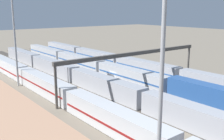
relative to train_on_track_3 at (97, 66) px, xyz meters
name	(u,v)px	position (x,y,z in m)	size (l,w,h in m)	color
ground_plane	(109,81)	(-8.87, 2.50, -2.08)	(400.00, 400.00, 0.00)	#756B5B
track_bed_0	(156,72)	(-8.87, -15.00, -2.02)	(140.00, 2.80, 0.12)	#4C443D
track_bed_1	(144,74)	(-8.87, -10.00, -2.02)	(140.00, 2.80, 0.12)	#3D3833
track_bed_2	(131,77)	(-8.87, -5.00, -2.02)	(140.00, 2.80, 0.12)	#4C443D
track_bed_3	(117,79)	(-8.87, 0.00, -2.02)	(140.00, 2.80, 0.12)	#3D3833
track_bed_4	(102,83)	(-8.87, 5.00, -2.02)	(140.00, 2.80, 0.12)	#3D3833
track_bed_5	(85,86)	(-8.87, 10.00, -2.02)	(140.00, 2.80, 0.12)	#3D3833
track_bed_6	(66,90)	(-8.87, 15.00, -2.02)	(140.00, 2.80, 0.12)	#4C443D
track_bed_7	(46,94)	(-8.87, 20.00, -2.02)	(140.00, 2.80, 0.12)	#3D3833
train_on_track_3	(97,66)	(0.00, 0.00, 0.00)	(90.60, 3.06, 4.40)	#285193
train_on_track_1	(118,61)	(2.67, -10.00, -0.06)	(95.60, 3.06, 3.80)	#A8AAB2
train_on_track_7	(44,85)	(-8.32, 20.00, -0.08)	(119.80, 3.06, 3.80)	silver
train_on_track_5	(101,84)	(-15.62, 10.00, 0.00)	(114.80, 3.00, 4.40)	maroon
light_mast_1	(13,19)	(1.25, 22.34, 13.75)	(2.80, 0.70, 24.47)	#9EA0A5
light_mast_3	(163,39)	(-44.50, 23.45, 13.08)	(2.80, 0.70, 23.26)	#9EA0A5
signal_gantry	(135,56)	(-18.36, 2.50, 5.66)	(0.70, 40.00, 8.80)	#4C4742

